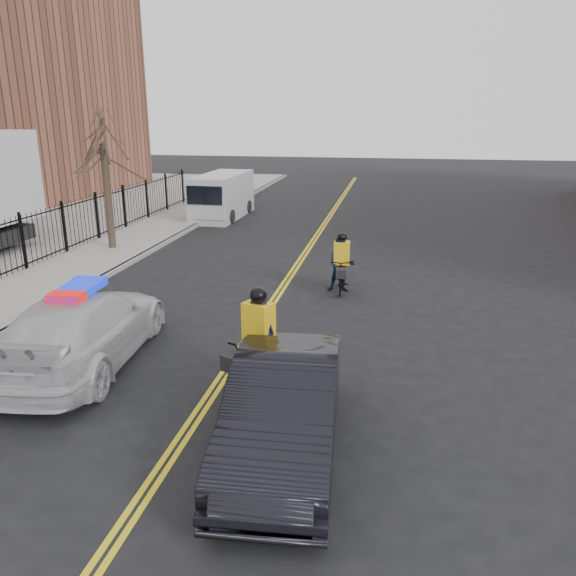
% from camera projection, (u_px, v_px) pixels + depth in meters
% --- Properties ---
extents(ground, '(120.00, 120.00, 0.00)m').
position_uv_depth(ground, '(222.00, 378.00, 11.65)').
color(ground, black).
rests_on(ground, ground).
extents(center_line_left, '(0.10, 60.00, 0.01)m').
position_uv_depth(center_line_left, '(289.00, 274.00, 19.16)').
color(center_line_left, yellow).
rests_on(center_line_left, ground).
extents(center_line_right, '(0.10, 60.00, 0.01)m').
position_uv_depth(center_line_right, '(294.00, 274.00, 19.14)').
color(center_line_right, yellow).
rests_on(center_line_right, ground).
extents(sidewalk, '(3.00, 60.00, 0.15)m').
position_uv_depth(sidewalk, '(89.00, 262.00, 20.46)').
color(sidewalk, gray).
rests_on(sidewalk, ground).
extents(curb, '(0.20, 60.00, 0.15)m').
position_uv_depth(curb, '(128.00, 264.00, 20.19)').
color(curb, gray).
rests_on(curb, ground).
extents(iron_fence, '(0.12, 28.00, 2.00)m').
position_uv_depth(iron_fence, '(49.00, 235.00, 20.45)').
color(iron_fence, black).
rests_on(iron_fence, ground).
extents(street_tree, '(3.20, 3.20, 4.80)m').
position_uv_depth(street_tree, '(105.00, 160.00, 21.31)').
color(street_tree, '#34261E').
rests_on(street_tree, sidewalk).
extents(police_cruiser, '(2.81, 5.79, 1.78)m').
position_uv_depth(police_cruiser, '(83.00, 328.00, 12.14)').
color(police_cruiser, silver).
rests_on(police_cruiser, ground).
extents(dark_sedan, '(2.01, 4.89, 1.57)m').
position_uv_depth(dark_sedan, '(284.00, 408.00, 8.94)').
color(dark_sedan, black).
rests_on(dark_sedan, ground).
extents(cargo_van, '(2.17, 5.40, 2.24)m').
position_uv_depth(cargo_van, '(221.00, 197.00, 29.08)').
color(cargo_van, silver).
rests_on(cargo_van, ground).
extents(cyclist_near, '(1.56, 2.29, 2.12)m').
position_uv_depth(cyclist_near, '(259.00, 355.00, 10.99)').
color(cyclist_near, black).
rests_on(cyclist_near, ground).
extents(cyclist_far, '(0.87, 1.85, 1.84)m').
position_uv_depth(cyclist_far, '(341.00, 269.00, 17.12)').
color(cyclist_far, black).
rests_on(cyclist_far, ground).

